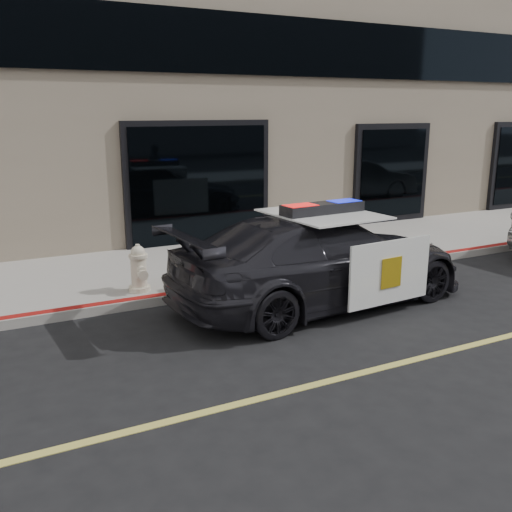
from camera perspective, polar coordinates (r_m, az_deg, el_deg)
name	(u,v)px	position (r m, az deg, el deg)	size (l,w,h in m)	color
ground	(463,348)	(8.21, 19.95, -8.63)	(120.00, 120.00, 0.00)	black
sidewalk_n	(274,256)	(12.14, 1.80, 0.02)	(60.00, 3.50, 0.15)	gray
police_car	(321,259)	(9.28, 6.55, -0.31)	(2.79, 5.39, 1.67)	black
fire_hydrant	(139,269)	(9.65, -11.63, -1.32)	(0.36, 0.50, 0.80)	beige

